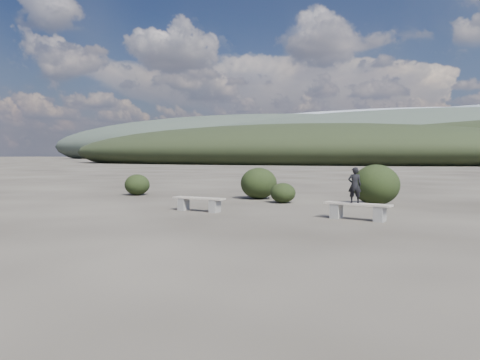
% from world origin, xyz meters
% --- Properties ---
extents(ground, '(1200.00, 1200.00, 0.00)m').
position_xyz_m(ground, '(0.00, 0.00, 0.00)').
color(ground, '#292520').
rests_on(ground, ground).
extents(bench_left, '(1.86, 0.56, 0.46)m').
position_xyz_m(bench_left, '(-1.62, 4.24, 0.28)').
color(bench_left, slate).
rests_on(bench_left, ground).
extents(bench_right, '(1.95, 0.78, 0.48)m').
position_xyz_m(bench_right, '(3.50, 4.13, 0.29)').
color(bench_right, slate).
rests_on(bench_right, ground).
extents(seated_person, '(0.43, 0.34, 1.02)m').
position_xyz_m(seated_person, '(3.40, 4.15, 0.99)').
color(seated_person, black).
rests_on(seated_person, bench_right).
extents(shrub_b, '(1.53, 1.53, 1.32)m').
position_xyz_m(shrub_b, '(-1.33, 9.16, 0.66)').
color(shrub_b, black).
rests_on(shrub_b, ground).
extents(shrub_c, '(0.97, 0.97, 0.77)m').
position_xyz_m(shrub_c, '(0.13, 7.90, 0.39)').
color(shrub_c, black).
rests_on(shrub_c, ground).
extents(shrub_d, '(1.72, 1.72, 1.50)m').
position_xyz_m(shrub_d, '(3.53, 8.48, 0.75)').
color(shrub_d, black).
rests_on(shrub_d, ground).
extents(shrub_f, '(1.14, 1.14, 0.97)m').
position_xyz_m(shrub_f, '(-7.14, 8.73, 0.48)').
color(shrub_f, black).
rests_on(shrub_f, ground).
extents(mountain_ridges, '(500.00, 400.00, 56.00)m').
position_xyz_m(mountain_ridges, '(-7.48, 339.06, 10.84)').
color(mountain_ridges, black).
rests_on(mountain_ridges, ground).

